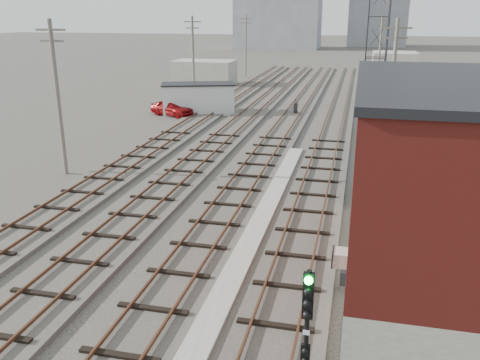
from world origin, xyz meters
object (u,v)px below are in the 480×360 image
(site_trailer, at_px, (198,98))
(car_red, at_px, (172,108))
(switch_stand, at_px, (296,108))
(car_silver, at_px, (204,91))
(car_grey, at_px, (202,92))
(signal_mast, at_px, (306,334))

(site_trailer, height_order, car_red, site_trailer)
(switch_stand, relative_size, car_red, 0.30)
(switch_stand, bearing_deg, car_silver, 153.62)
(switch_stand, xyz_separation_m, car_grey, (-11.81, 7.98, 0.04))
(signal_mast, height_order, car_silver, signal_mast)
(car_silver, bearing_deg, car_grey, 139.72)
(switch_stand, xyz_separation_m, car_silver, (-11.62, 8.34, 0.11))
(car_grey, bearing_deg, car_silver, -10.84)
(signal_mast, xyz_separation_m, site_trailer, (-14.21, 36.36, -0.81))
(switch_stand, distance_m, car_red, 11.74)
(car_red, bearing_deg, site_trailer, -29.07)
(car_red, distance_m, car_grey, 11.12)
(switch_stand, bearing_deg, car_grey, 155.23)
(switch_stand, distance_m, car_silver, 14.31)
(site_trailer, bearing_deg, car_red, -160.94)
(signal_mast, height_order, car_red, signal_mast)
(site_trailer, distance_m, car_grey, 9.86)
(signal_mast, relative_size, switch_stand, 2.98)
(switch_stand, relative_size, car_grey, 0.29)
(signal_mast, relative_size, car_silver, 0.89)
(signal_mast, xyz_separation_m, car_grey, (-16.82, 45.83, -1.62))
(switch_stand, bearing_deg, car_red, -155.25)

